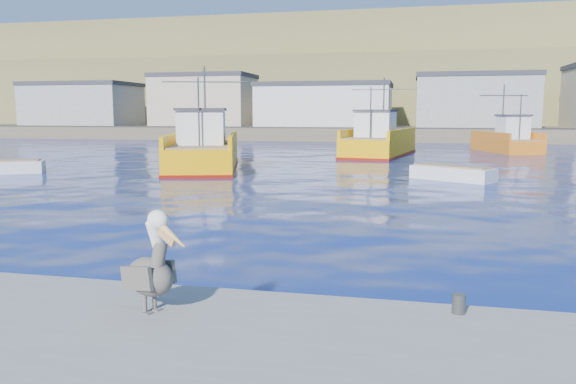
{
  "coord_description": "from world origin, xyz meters",
  "views": [
    {
      "loc": [
        2.26,
        -11.88,
        3.49
      ],
      "look_at": [
        -1.38,
        4.41,
        1.15
      ],
      "focal_mm": 35.0,
      "sensor_mm": 36.0,
      "label": 1
    }
  ],
  "objects_px": {
    "trawler_yellow_a": "(204,152)",
    "trawler_yellow_b": "(379,143)",
    "skiff_left": "(4,168)",
    "skiff_mid": "(452,174)",
    "boat_orange": "(507,140)",
    "pelican": "(152,268)"
  },
  "relations": [
    {
      "from": "skiff_left",
      "to": "trawler_yellow_a",
      "type": "bearing_deg",
      "value": 27.07
    },
    {
      "from": "trawler_yellow_a",
      "to": "skiff_left",
      "type": "height_order",
      "value": "trawler_yellow_a"
    },
    {
      "from": "boat_orange",
      "to": "skiff_mid",
      "type": "height_order",
      "value": "boat_orange"
    },
    {
      "from": "boat_orange",
      "to": "pelican",
      "type": "distance_m",
      "value": 48.39
    },
    {
      "from": "skiff_left",
      "to": "pelican",
      "type": "relative_size",
      "value": 2.88
    },
    {
      "from": "trawler_yellow_a",
      "to": "skiff_mid",
      "type": "height_order",
      "value": "trawler_yellow_a"
    },
    {
      "from": "trawler_yellow_b",
      "to": "pelican",
      "type": "height_order",
      "value": "trawler_yellow_b"
    },
    {
      "from": "trawler_yellow_b",
      "to": "skiff_mid",
      "type": "relative_size",
      "value": 2.78
    },
    {
      "from": "trawler_yellow_a",
      "to": "skiff_left",
      "type": "xyz_separation_m",
      "value": [
        -10.44,
        -5.34,
        -0.77
      ]
    },
    {
      "from": "skiff_left",
      "to": "skiff_mid",
      "type": "xyz_separation_m",
      "value": [
        25.5,
        2.16,
        -0.0
      ]
    },
    {
      "from": "trawler_yellow_a",
      "to": "trawler_yellow_b",
      "type": "height_order",
      "value": "trawler_yellow_a"
    },
    {
      "from": "skiff_mid",
      "to": "pelican",
      "type": "bearing_deg",
      "value": -104.26
    },
    {
      "from": "pelican",
      "to": "trawler_yellow_b",
      "type": "bearing_deg",
      "value": 88.58
    },
    {
      "from": "skiff_left",
      "to": "pelican",
      "type": "height_order",
      "value": "pelican"
    },
    {
      "from": "boat_orange",
      "to": "pelican",
      "type": "bearing_deg",
      "value": -104.51
    },
    {
      "from": "trawler_yellow_a",
      "to": "boat_orange",
      "type": "xyz_separation_m",
      "value": [
        21.34,
        20.68,
        -0.03
      ]
    },
    {
      "from": "trawler_yellow_b",
      "to": "pelican",
      "type": "relative_size",
      "value": 7.76
    },
    {
      "from": "skiff_left",
      "to": "skiff_mid",
      "type": "relative_size",
      "value": 1.03
    },
    {
      "from": "boat_orange",
      "to": "skiff_left",
      "type": "distance_m",
      "value": 41.08
    },
    {
      "from": "trawler_yellow_a",
      "to": "boat_orange",
      "type": "height_order",
      "value": "trawler_yellow_a"
    },
    {
      "from": "boat_orange",
      "to": "trawler_yellow_a",
      "type": "bearing_deg",
      "value": -135.9
    },
    {
      "from": "trawler_yellow_a",
      "to": "skiff_left",
      "type": "bearing_deg",
      "value": -152.93
    }
  ]
}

